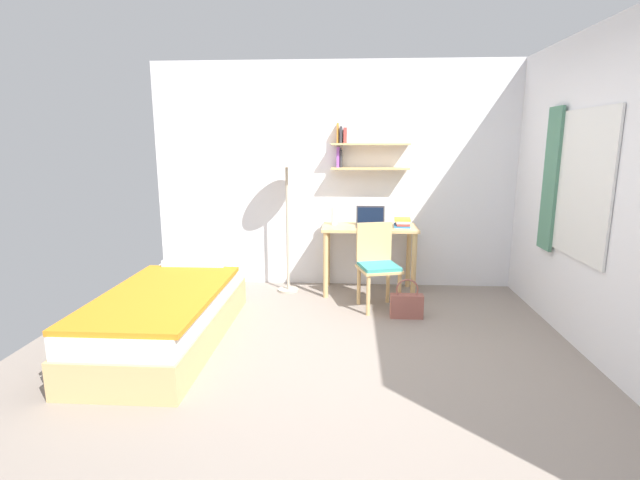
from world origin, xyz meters
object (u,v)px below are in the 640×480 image
(standing_lamp, at_px, (287,163))
(book_stack, at_px, (402,223))
(water_bottle, at_px, (334,216))
(desk, at_px, (369,239))
(laptop, at_px, (371,221))
(bed, at_px, (169,314))
(handbag, at_px, (407,305))
(desk_chair, at_px, (377,262))

(standing_lamp, bearing_deg, book_stack, 0.73)
(water_bottle, height_order, book_stack, water_bottle)
(water_bottle, xyz_separation_m, book_stack, (0.76, -0.09, -0.05))
(desk, xyz_separation_m, laptop, (0.01, 0.02, 0.20))
(book_stack, bearing_deg, water_bottle, 173.54)
(bed, bearing_deg, book_stack, 34.42)
(desk, height_order, laptop, laptop)
(standing_lamp, distance_m, book_stack, 1.44)
(desk, bearing_deg, laptop, 59.26)
(water_bottle, distance_m, handbag, 1.37)
(desk_chair, xyz_separation_m, book_stack, (0.30, 0.49, 0.34))
(desk, height_order, water_bottle, water_bottle)
(laptop, bearing_deg, handbag, -67.96)
(water_bottle, bearing_deg, handbag, -49.65)
(desk_chair, xyz_separation_m, handbag, (0.28, -0.30, -0.35))
(laptop, height_order, water_bottle, laptop)
(bed, xyz_separation_m, handbag, (2.12, 0.67, -0.11))
(desk, bearing_deg, book_stack, -1.71)
(standing_lamp, bearing_deg, bed, -120.40)
(book_stack, bearing_deg, bed, -145.58)
(laptop, xyz_separation_m, book_stack, (0.35, -0.03, -0.01))
(bed, xyz_separation_m, laptop, (1.78, 1.49, 0.58))
(bed, bearing_deg, handbag, 17.67)
(bed, distance_m, water_bottle, 2.16)
(desk, height_order, handbag, desk)
(desk_chair, height_order, book_stack, desk_chair)
(laptop, bearing_deg, desk_chair, -84.02)
(laptop, height_order, book_stack, laptop)
(standing_lamp, xyz_separation_m, laptop, (0.94, 0.05, -0.64))
(desk, distance_m, desk_chair, 0.52)
(handbag, bearing_deg, water_bottle, 130.35)
(handbag, bearing_deg, laptop, 112.04)
(handbag, bearing_deg, standing_lamp, 148.61)
(desk, relative_size, laptop, 3.25)
(desk, height_order, standing_lamp, standing_lamp)
(desk_chair, distance_m, standing_lamp, 1.48)
(laptop, bearing_deg, water_bottle, 172.33)
(laptop, distance_m, handbag, 1.12)
(desk, bearing_deg, water_bottle, 169.30)
(bed, height_order, laptop, laptop)
(book_stack, xyz_separation_m, handbag, (-0.02, -0.79, -0.68))
(bed, height_order, book_stack, book_stack)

